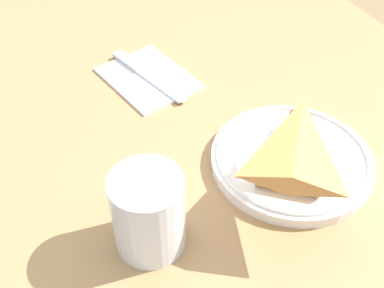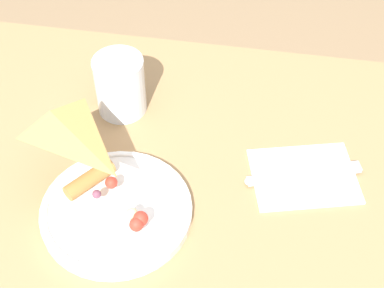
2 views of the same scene
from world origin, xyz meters
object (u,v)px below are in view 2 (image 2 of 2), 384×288
at_px(milk_glass, 120,86).
at_px(napkin_folded, 304,176).
at_px(plate_pizza, 117,209).
at_px(butter_knife, 310,173).
at_px(dining_table, 215,252).

distance_m(milk_glass, napkin_folded, 0.33).
bearing_deg(plate_pizza, butter_knife, -156.10).
relative_size(milk_glass, butter_knife, 0.58).
relative_size(dining_table, plate_pizza, 5.79).
bearing_deg(milk_glass, butter_knife, 162.90).
xyz_separation_m(plate_pizza, butter_knife, (-0.27, -0.12, -0.01)).
bearing_deg(dining_table, butter_knife, -143.86).
bearing_deg(plate_pizza, dining_table, -169.63).
height_order(plate_pizza, butter_knife, plate_pizza).
bearing_deg(napkin_folded, butter_knife, -161.11).
xyz_separation_m(plate_pizza, napkin_folded, (-0.27, -0.12, -0.01)).
height_order(dining_table, butter_knife, butter_knife).
height_order(milk_glass, butter_knife, milk_glass).
distance_m(dining_table, napkin_folded, 0.19).
relative_size(dining_table, milk_glass, 12.28).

